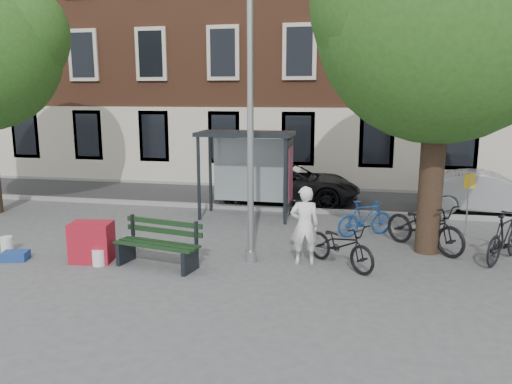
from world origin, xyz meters
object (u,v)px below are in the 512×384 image
at_px(bike_b, 365,218).
at_px(car_dark, 288,183).
at_px(car_silver, 487,193).
at_px(bike_c, 425,226).
at_px(bike_d, 505,237).
at_px(lamppost, 250,138).
at_px(bus_shelter, 259,155).
at_px(bike_a, 341,245).
at_px(notice_sign, 469,193).
at_px(red_stand, 92,242).
at_px(painter, 305,225).
at_px(bench, 158,246).

distance_m(bike_b, car_dark, 4.51).
height_order(bike_b, car_silver, car_silver).
bearing_deg(bike_c, bike_d, -65.00).
xyz_separation_m(lamppost, bus_shelter, (-0.61, 4.11, -0.87)).
height_order(bike_a, notice_sign, notice_sign).
relative_size(bus_shelter, bike_a, 1.49).
bearing_deg(car_dark, bike_d, -133.36).
relative_size(lamppost, bike_b, 3.77).
height_order(car_dark, red_stand, car_dark).
bearing_deg(lamppost, bike_d, 11.16).
distance_m(painter, bike_d, 4.54).
bearing_deg(painter, bus_shelter, -75.61).
height_order(car_dark, car_silver, car_dark).
relative_size(bike_d, notice_sign, 1.13).
xyz_separation_m(bike_b, bike_c, (1.40, -0.95, 0.10)).
distance_m(bench, bike_a, 3.98).
distance_m(bike_c, bike_d, 1.75).
bearing_deg(car_silver, notice_sign, 163.26).
xyz_separation_m(bike_c, car_silver, (2.41, 4.33, 0.08)).
bearing_deg(bike_b, bike_d, -146.18).
relative_size(bus_shelter, painter, 1.62).
distance_m(bus_shelter, car_silver, 7.34).
xyz_separation_m(bike_b, car_silver, (3.81, 3.38, 0.17)).
bearing_deg(car_dark, painter, -169.47).
xyz_separation_m(lamppost, car_silver, (6.37, 6.00, -2.12)).
distance_m(painter, red_stand, 4.80).
relative_size(lamppost, bench, 3.04).
relative_size(painter, bike_c, 0.79).
xyz_separation_m(painter, bike_b, (1.35, 2.54, -0.39)).
xyz_separation_m(bike_b, notice_sign, (2.64, 0.51, 0.68)).
distance_m(bus_shelter, bike_d, 7.03).
height_order(lamppost, car_dark, lamppost).
relative_size(bench, red_stand, 2.23).
distance_m(lamppost, painter, 2.25).
height_order(bus_shelter, bike_a, bus_shelter).
bearing_deg(car_dark, bus_shelter, 164.56).
bearing_deg(notice_sign, bus_shelter, 158.39).
bearing_deg(red_stand, car_dark, 63.56).
relative_size(lamppost, red_stand, 6.79).
height_order(bus_shelter, bike_b, bus_shelter).
bearing_deg(painter, red_stand, -0.25).
bearing_deg(car_dark, bike_c, -140.05).
relative_size(bus_shelter, bike_d, 1.50).
distance_m(lamppost, bike_b, 4.32).
relative_size(painter, car_dark, 0.36).
bearing_deg(lamppost, bike_c, 22.95).
distance_m(car_silver, red_stand, 11.94).
bearing_deg(bike_d, bike_c, 16.44).
height_order(lamppost, bike_d, lamppost).
xyz_separation_m(bike_d, car_dark, (-5.62, 5.22, 0.11)).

